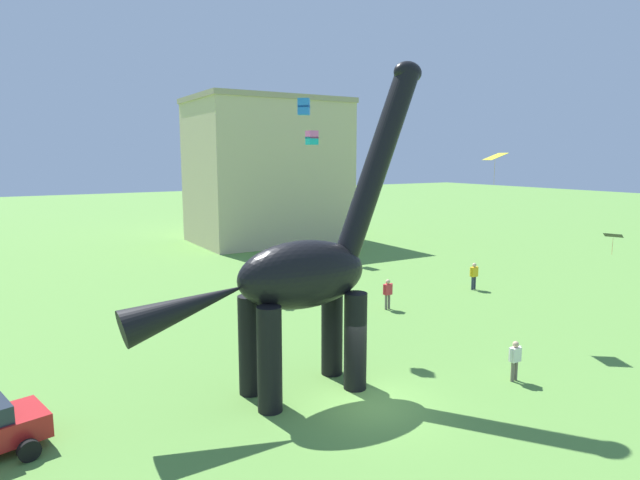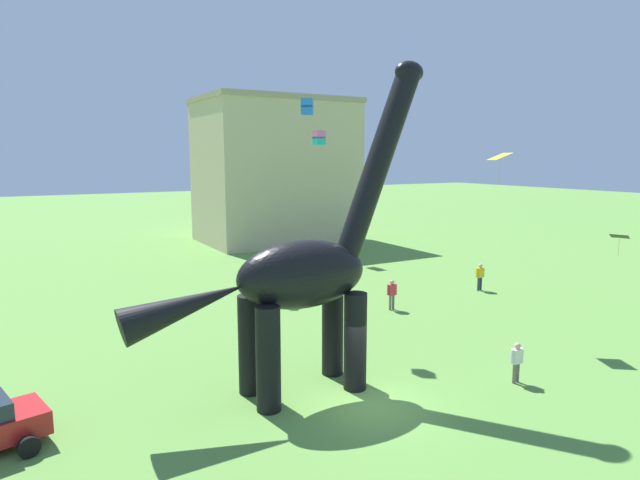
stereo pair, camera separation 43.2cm
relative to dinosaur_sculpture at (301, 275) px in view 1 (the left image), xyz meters
name	(u,v)px [view 1 (the left image)]	position (x,y,z in m)	size (l,w,h in m)	color
ground_plane	(370,404)	(1.49, -2.20, -4.38)	(240.00, 240.00, 0.00)	#5B8E3D
dinosaur_sculpture	(301,275)	(0.00, 0.00, 0.00)	(11.60, 2.46, 12.12)	black
person_vendor_side	(474,274)	(17.00, 7.63, -3.32)	(0.66, 0.29, 1.75)	#2D3347
person_near_flyer	(388,291)	(9.38, 6.90, -3.34)	(0.65, 0.28, 1.73)	#6B6056
person_far_spectator	(515,357)	(7.43, -3.42, -3.42)	(0.59, 0.26, 1.59)	#6B6056
person_watching_child	(281,291)	(4.48, 10.47, -3.46)	(0.57, 0.25, 1.53)	#6B6056
kite_mid_left	(613,236)	(15.60, -2.10, 0.49)	(0.82, 0.95, 1.03)	black
kite_mid_right	(304,107)	(3.86, 6.64, 6.53)	(0.76, 0.76, 0.78)	#287AE5
kite_mid_center	(495,157)	(11.73, 1.77, 4.16)	(1.28, 1.44, 1.55)	yellow
kite_high_right	(312,138)	(14.12, 23.52, 5.75)	(0.82, 0.82, 1.17)	pink
background_building_block	(268,171)	(14.58, 33.22, 2.76)	(14.82, 10.59, 14.26)	#CCB78E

